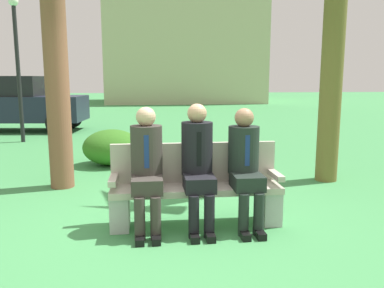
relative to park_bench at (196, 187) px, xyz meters
name	(u,v)px	position (x,y,z in m)	size (l,w,h in m)	color
ground_plane	(173,228)	(-0.26, -0.13, -0.42)	(80.00, 80.00, 0.00)	#3F8A4C
park_bench	(196,187)	(0.00, 0.00, 0.00)	(1.87, 0.44, 0.90)	#B7AD9E
seated_man_left	(147,163)	(-0.54, -0.12, 0.32)	(0.34, 0.72, 1.32)	#38332D
seated_man_middle	(198,160)	(0.01, -0.12, 0.33)	(0.34, 0.72, 1.35)	black
seated_man_right	(245,161)	(0.53, -0.13, 0.31)	(0.34, 0.72, 1.30)	#1E2823
shrub_near_bench	(112,147)	(-1.19, 3.19, -0.08)	(1.07, 0.98, 0.67)	#336F1F
parked_car_near	(18,104)	(-4.45, 8.41, 0.42)	(4.03, 2.02, 1.68)	#1E2338
street_lamp	(17,54)	(-3.70, 6.20, 1.78)	(0.24, 0.24, 3.59)	black
building_backdrop	(183,38)	(2.01, 23.35, 3.91)	(10.66, 7.32, 8.62)	#B8B58E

